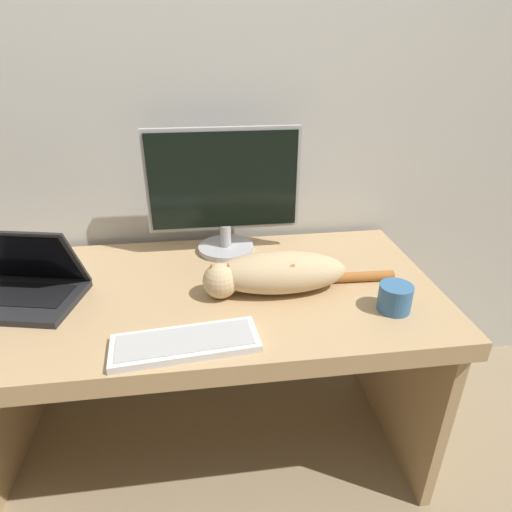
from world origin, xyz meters
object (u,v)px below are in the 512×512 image
Objects in this scene: monitor at (224,191)px; coffee_mug at (395,298)px; laptop at (23,286)px; external_keyboard at (185,343)px; cat at (275,272)px.

monitor is 5.57× the size of coffee_mug.
laptop is at bearing 169.59° from coffee_mug.
laptop is 0.56m from external_keyboard.
laptop is 0.97× the size of external_keyboard.
coffee_mug reaches higher than external_keyboard.
laptop is 1.08m from coffee_mug.
coffee_mug is (0.59, 0.09, 0.03)m from external_keyboard.
coffee_mug is at bearing -22.96° from cat.
monitor is at bearing 35.21° from laptop.
external_keyboard is 0.62× the size of cat.
cat is (0.13, -0.30, -0.16)m from monitor.
external_keyboard is (-0.14, -0.54, -0.22)m from monitor.
laptop is at bearing 143.77° from external_keyboard.
coffee_mug is at bearing -45.10° from monitor.
laptop is 3.90× the size of coffee_mug.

